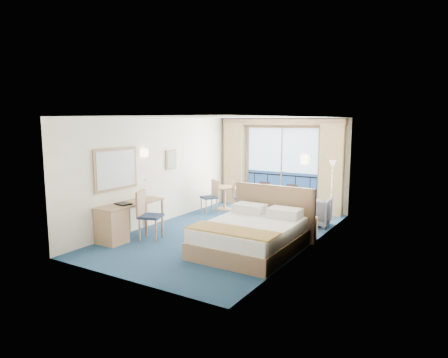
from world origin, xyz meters
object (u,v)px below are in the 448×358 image
at_px(desk_chair, 147,212).
at_px(table_chair_a, 237,195).
at_px(nightstand, 306,228).
at_px(table_chair_b, 212,194).
at_px(round_table, 224,192).
at_px(armchair, 314,211).
at_px(desk, 116,222).
at_px(floor_lamp, 332,175).
at_px(bed, 252,235).

relative_size(desk_chair, table_chair_a, 1.23).
bearing_deg(desk_chair, nightstand, -78.52).
bearing_deg(table_chair_b, round_table, 111.03).
relative_size(armchair, desk, 0.47).
bearing_deg(armchair, nightstand, 95.17).
height_order(nightstand, desk, desk).
xyz_separation_m(floor_lamp, round_table, (-3.05, -0.47, -0.68)).
distance_m(bed, round_table, 3.84).
relative_size(bed, table_chair_b, 2.40).
bearing_deg(round_table, nightstand, -27.96).
bearing_deg(desk, round_table, 84.82).
bearing_deg(table_chair_b, desk, -63.51).
height_order(nightstand, round_table, round_table).
bearing_deg(desk, nightstand, 33.33).
bearing_deg(desk, floor_lamp, 52.36).
bearing_deg(bed, round_table, 129.67).
bearing_deg(table_chair_a, table_chair_b, 90.50).
height_order(desk, table_chair_a, table_chair_a).
xyz_separation_m(desk, table_chair_a, (0.83, 3.87, 0.06)).
distance_m(nightstand, table_chair_a, 3.09).
xyz_separation_m(desk, round_table, (0.36, 3.95, 0.08)).
relative_size(bed, desk, 1.35).
bearing_deg(table_chair_b, armchair, 35.00).
height_order(armchair, desk, desk).
xyz_separation_m(nightstand, round_table, (-3.13, 1.66, 0.26)).
xyz_separation_m(table_chair_a, table_chair_b, (-0.57, -0.47, 0.03)).
bearing_deg(desk_chair, armchair, -60.81).
xyz_separation_m(armchair, round_table, (-2.86, 0.34, 0.16)).
relative_size(desk_chair, round_table, 1.43).
xyz_separation_m(bed, nightstand, (0.68, 1.29, -0.08)).
relative_size(armchair, floor_lamp, 0.50).
xyz_separation_m(armchair, floor_lamp, (0.19, 0.81, 0.84)).
distance_m(bed, table_chair_a, 3.49).
distance_m(bed, armchair, 2.65).
bearing_deg(desk_chair, table_chair_b, -15.54).
relative_size(nightstand, table_chair_b, 0.55).
bearing_deg(nightstand, armchair, 101.17).
bearing_deg(nightstand, round_table, 152.04).
xyz_separation_m(bed, table_chair_a, (-1.97, 2.87, 0.16)).
distance_m(floor_lamp, round_table, 3.16).
height_order(bed, nightstand, bed).
relative_size(armchair, desk_chair, 0.73).
distance_m(floor_lamp, desk, 5.63).
bearing_deg(floor_lamp, desk_chair, -127.21).
relative_size(bed, desk_chair, 2.09).
bearing_deg(bed, table_chair_a, 124.50).
distance_m(table_chair_a, table_chair_b, 0.74).
bearing_deg(desk_chair, bed, -97.11).
xyz_separation_m(desk, table_chair_b, (0.26, 3.40, 0.10)).
xyz_separation_m(floor_lamp, desk, (-3.41, -4.42, -0.76)).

